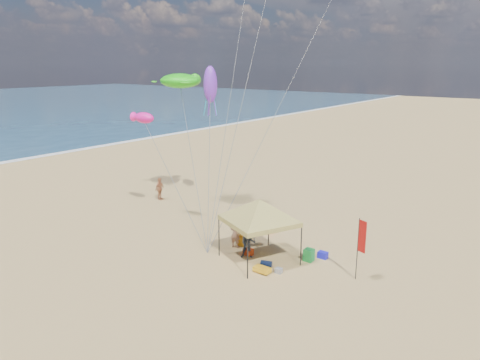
{
  "coord_description": "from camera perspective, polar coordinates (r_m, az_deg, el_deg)",
  "views": [
    {
      "loc": [
        15.84,
        -18.17,
        10.78
      ],
      "look_at": [
        0.0,
        3.0,
        4.0
      ],
      "focal_mm": 34.26,
      "sensor_mm": 36.0,
      "label": 1
    }
  ],
  "objects": [
    {
      "name": "person_near_a",
      "position": [
        27.56,
        -0.62,
        -6.7
      ],
      "size": [
        0.7,
        0.52,
        1.73
      ],
      "primitive_type": "imported",
      "rotation": [
        0.0,
        0.0,
        3.33
      ],
      "color": "tan",
      "rests_on": "ground"
    },
    {
      "name": "person_near_b",
      "position": [
        26.16,
        1.02,
        -7.86
      ],
      "size": [
        1.08,
        1.05,
        1.76
      ],
      "primitive_type": "imported",
      "rotation": [
        0.0,
        0.0,
        0.66
      ],
      "color": "#343C47",
      "rests_on": "ground"
    },
    {
      "name": "cooler_blue",
      "position": [
        26.76,
        10.27,
        -9.17
      ],
      "size": [
        0.54,
        0.38,
        0.38
      ],
      "primitive_type": "cube",
      "color": "#1816B6",
      "rests_on": "ground"
    },
    {
      "name": "cooler_red",
      "position": [
        26.77,
        1.03,
        -8.93
      ],
      "size": [
        0.54,
        0.38,
        0.38
      ],
      "primitive_type": "cube",
      "color": "red",
      "rests_on": "ground"
    },
    {
      "name": "person_far_a",
      "position": [
        37.53,
        -9.98,
        -1.07
      ],
      "size": [
        0.67,
        1.15,
        1.84
      ],
      "primitive_type": "imported",
      "rotation": [
        0.0,
        0.0,
        1.78
      ],
      "color": "#B06A43",
      "rests_on": "ground"
    },
    {
      "name": "chair_green",
      "position": [
        26.24,
        8.57,
        -9.22
      ],
      "size": [
        0.5,
        0.5,
        0.7
      ],
      "primitive_type": "cube",
      "color": "#178030",
      "rests_on": "ground"
    },
    {
      "name": "bag_navy",
      "position": [
        25.32,
        3.29,
        -10.4
      ],
      "size": [
        0.69,
        0.54,
        0.36
      ],
      "primitive_type": "cylinder",
      "rotation": [
        0.0,
        1.57,
        0.35
      ],
      "color": "black",
      "rests_on": "ground"
    },
    {
      "name": "feather_flag",
      "position": [
        23.79,
        14.81,
        -7.26
      ],
      "size": [
        0.48,
        0.19,
        3.32
      ],
      "color": "black",
      "rests_on": "ground"
    },
    {
      "name": "crate_grey",
      "position": [
        24.71,
        4.84,
        -11.18
      ],
      "size": [
        0.34,
        0.3,
        0.28
      ],
      "primitive_type": "cube",
      "color": "gray",
      "rests_on": "ground"
    },
    {
      "name": "chair_yellow",
      "position": [
        28.08,
        0.31,
        -7.43
      ],
      "size": [
        0.5,
        0.5,
        0.7
      ],
      "primitive_type": "cube",
      "color": "orange",
      "rests_on": "ground"
    },
    {
      "name": "bag_orange",
      "position": [
        29.96,
        3.79,
        -6.37
      ],
      "size": [
        0.54,
        0.69,
        0.36
      ],
      "primitive_type": "cylinder",
      "rotation": [
        0.0,
        1.57,
        1.22
      ],
      "color": "#D03D0B",
      "rests_on": "ground"
    },
    {
      "name": "ground",
      "position": [
        26.41,
        -3.96,
        -9.75
      ],
      "size": [
        280.0,
        280.0,
        0.0
      ],
      "primitive_type": "plane",
      "color": "tan",
      "rests_on": "ground"
    },
    {
      "name": "canopy_tent",
      "position": [
        24.95,
        2.44,
        -2.7
      ],
      "size": [
        6.12,
        6.12,
        4.16
      ],
      "color": "black",
      "rests_on": "ground"
    },
    {
      "name": "squid_kite",
      "position": [
        33.42,
        -3.72,
        11.79
      ],
      "size": [
        1.2,
        1.2,
        2.6
      ],
      "primitive_type": "ellipsoid",
      "rotation": [
        0.0,
        0.0,
        -0.23
      ],
      "color": "purple",
      "rests_on": "ground"
    },
    {
      "name": "fish_kite",
      "position": [
        31.71,
        -11.85,
        7.6
      ],
      "size": [
        1.79,
        1.08,
        0.75
      ],
      "primitive_type": "ellipsoid",
      "rotation": [
        0.0,
        0.0,
        0.15
      ],
      "color": "#F21694",
      "rests_on": "ground"
    },
    {
      "name": "turtle_kite",
      "position": [
        34.29,
        -7.5,
        12.14
      ],
      "size": [
        3.86,
        3.49,
        1.06
      ],
      "primitive_type": "ellipsoid",
      "rotation": [
        0.0,
        0.0,
        -0.36
      ],
      "color": "#20D314",
      "rests_on": "ground"
    },
    {
      "name": "beach_cart",
      "position": [
        24.65,
        2.78,
        -11.06
      ],
      "size": [
        0.9,
        0.5,
        0.24
      ],
      "primitive_type": "cube",
      "color": "gold",
      "rests_on": "ground"
    },
    {
      "name": "person_near_c",
      "position": [
        27.73,
        1.07,
        -6.6
      ],
      "size": [
        1.21,
        0.87,
        1.7
      ],
      "primitive_type": "imported",
      "rotation": [
        0.0,
        0.0,
        2.91
      ],
      "color": "beige",
      "rests_on": "ground"
    }
  ]
}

